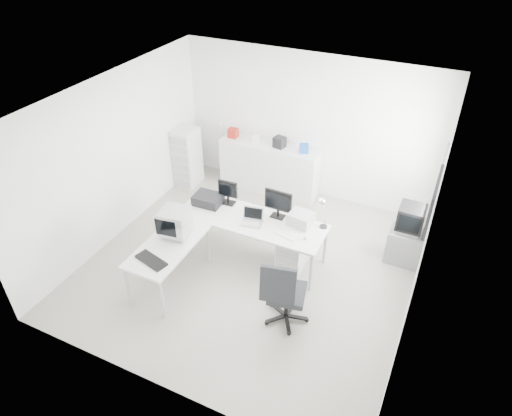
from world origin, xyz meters
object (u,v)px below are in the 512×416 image
at_px(lcd_monitor_large, 278,205).
at_px(filing_cabinet, 187,157).
at_px(tv_cabinet, 404,245).
at_px(laptop, 251,218).
at_px(sideboard, 269,167).
at_px(crt_monitor, 175,223).
at_px(office_chair, 287,290).
at_px(side_desk, 170,264).
at_px(inkjet_printer, 208,199).
at_px(main_desk, 252,238).
at_px(laser_printer, 301,219).
at_px(lcd_monitor_small, 228,193).
at_px(crt_tv, 411,220).
at_px(drawer_pedestal, 292,251).

height_order(lcd_monitor_large, filing_cabinet, lcd_monitor_large).
bearing_deg(filing_cabinet, tv_cabinet, -7.23).
relative_size(laptop, tv_cabinet, 0.60).
bearing_deg(tv_cabinet, sideboard, 159.82).
distance_m(crt_monitor, office_chair, 1.95).
distance_m(side_desk, inkjet_printer, 1.28).
bearing_deg(crt_monitor, office_chair, -14.16).
distance_m(main_desk, inkjet_printer, 0.97).
relative_size(main_desk, laser_printer, 6.77).
distance_m(main_desk, crt_monitor, 1.35).
distance_m(lcd_monitor_large, tv_cabinet, 2.19).
bearing_deg(inkjet_printer, main_desk, -9.27).
height_order(inkjet_printer, tv_cabinet, inkjet_printer).
distance_m(inkjet_printer, office_chair, 2.22).
distance_m(lcd_monitor_small, office_chair, 2.08).
distance_m(tv_cabinet, crt_tv, 0.52).
bearing_deg(main_desk, laser_printer, 16.35).
bearing_deg(filing_cabinet, crt_tv, -7.23).
bearing_deg(drawer_pedestal, crt_monitor, -149.86).
xyz_separation_m(office_chair, crt_tv, (1.26, 2.00, 0.26)).
xyz_separation_m(crt_monitor, sideboard, (0.27, 2.89, -0.48)).
height_order(main_desk, sideboard, sideboard).
relative_size(inkjet_printer, crt_monitor, 0.98).
bearing_deg(lcd_monitor_large, inkjet_printer, -171.52).
xyz_separation_m(laptop, crt_tv, (2.25, 1.08, -0.04)).
distance_m(drawer_pedestal, sideboard, 2.37).
bearing_deg(office_chair, drawer_pedestal, 95.14).
xyz_separation_m(lcd_monitor_small, tv_cabinet, (2.85, 0.73, -0.66)).
bearing_deg(sideboard, drawer_pedestal, -57.12).
bearing_deg(lcd_monitor_small, lcd_monitor_large, -3.11).
bearing_deg(laptop, laser_printer, 14.25).
bearing_deg(tv_cabinet, lcd_monitor_small, -165.72).
xyz_separation_m(drawer_pedestal, office_chair, (0.34, -1.08, 0.26)).
bearing_deg(drawer_pedestal, crt_tv, 30.02).
relative_size(lcd_monitor_small, sideboard, 0.21).
bearing_deg(main_desk, crt_tv, 22.97).
distance_m(side_desk, drawer_pedestal, 1.93).
relative_size(lcd_monitor_small, filing_cabinet, 0.34).
bearing_deg(tv_cabinet, crt_monitor, -149.92).
distance_m(inkjet_printer, tv_cabinet, 3.31).
relative_size(side_desk, crt_tv, 2.80).
bearing_deg(office_chair, tv_cabinet, 45.43).
relative_size(main_desk, sideboard, 1.20).
bearing_deg(crt_monitor, laptop, 31.06).
relative_size(lcd_monitor_small, laser_printer, 1.18).
bearing_deg(main_desk, inkjet_printer, 173.29).
bearing_deg(crt_monitor, crt_tv, 21.33).
height_order(crt_tv, filing_cabinet, filing_cabinet).
xyz_separation_m(laptop, tv_cabinet, (2.25, 1.08, -0.57)).
height_order(drawer_pedestal, tv_cabinet, drawer_pedestal).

